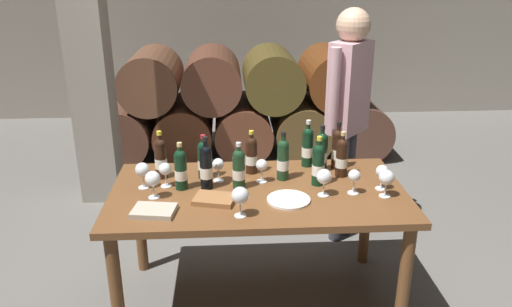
{
  "coord_description": "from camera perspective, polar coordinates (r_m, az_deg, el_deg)",
  "views": [
    {
      "loc": [
        -0.17,
        -2.62,
        2.0
      ],
      "look_at": [
        0.0,
        0.2,
        0.91
      ],
      "focal_mm": 35.21,
      "sensor_mm": 36.0,
      "label": 1
    }
  ],
  "objects": [
    {
      "name": "wine_glass_8",
      "position": [
        2.87,
        14.6,
        -2.71
      ],
      "size": [
        0.09,
        0.09,
        0.16
      ],
      "color": "white",
      "rests_on": "dining_table"
    },
    {
      "name": "wine_glass_2",
      "position": [
        2.97,
        0.65,
        -1.43
      ],
      "size": [
        0.07,
        0.07,
        0.14
      ],
      "color": "white",
      "rests_on": "dining_table"
    },
    {
      "name": "wine_glass_6",
      "position": [
        2.99,
        -4.31,
        -1.33
      ],
      "size": [
        0.07,
        0.07,
        0.14
      ],
      "color": "white",
      "rests_on": "dining_table"
    },
    {
      "name": "wine_glass_3",
      "position": [
        2.96,
        14.14,
        -2.08
      ],
      "size": [
        0.07,
        0.07,
        0.15
      ],
      "color": "white",
      "rests_on": "dining_table"
    },
    {
      "name": "tasting_notebook",
      "position": [
        2.7,
        -11.52,
        -6.41
      ],
      "size": [
        0.24,
        0.19,
        0.03
      ],
      "primitive_type": "cube",
      "rotation": [
        0.0,
        0.0,
        -0.15
      ],
      "color": "#B2A893",
      "rests_on": "dining_table"
    },
    {
      "name": "sommelier_presenting",
      "position": [
        3.61,
        10.4,
        5.35
      ],
      "size": [
        0.36,
        0.39,
        1.72
      ],
      "color": "#383842",
      "rests_on": "ground_plane"
    },
    {
      "name": "wine_glass_4",
      "position": [
        2.96,
        -10.28,
        -1.84
      ],
      "size": [
        0.07,
        0.07,
        0.15
      ],
      "color": "white",
      "rests_on": "dining_table"
    },
    {
      "name": "wine_bottle_4",
      "position": [
        3.0,
        3.09,
        -0.63
      ],
      "size": [
        0.07,
        0.07,
        0.3
      ],
      "color": "#19381E",
      "rests_on": "dining_table"
    },
    {
      "name": "wine_bottle_8",
      "position": [
        3.2,
        9.25,
        0.56
      ],
      "size": [
        0.07,
        0.07,
        0.31
      ],
      "color": "black",
      "rests_on": "dining_table"
    },
    {
      "name": "wine_bottle_9",
      "position": [
        3.21,
        5.88,
        0.81
      ],
      "size": [
        0.07,
        0.07,
        0.31
      ],
      "color": "black",
      "rests_on": "dining_table"
    },
    {
      "name": "leather_ledger",
      "position": [
        2.78,
        -4.74,
        -5.19
      ],
      "size": [
        0.25,
        0.21,
        0.03
      ],
      "primitive_type": "cube",
      "rotation": [
        0.0,
        0.0,
        -0.25
      ],
      "color": "#936038",
      "rests_on": "dining_table"
    },
    {
      "name": "wine_bottle_11",
      "position": [
        3.09,
        9.72,
        -0.39
      ],
      "size": [
        0.07,
        0.07,
        0.29
      ],
      "color": "black",
      "rests_on": "dining_table"
    },
    {
      "name": "wine_glass_9",
      "position": [
        2.82,
        -11.65,
        -2.89
      ],
      "size": [
        0.09,
        0.09,
        0.16
      ],
      "color": "white",
      "rests_on": "dining_table"
    },
    {
      "name": "wine_bottle_10",
      "position": [
        2.91,
        -8.54,
        -1.75
      ],
      "size": [
        0.07,
        0.07,
        0.28
      ],
      "color": "black",
      "rests_on": "dining_table"
    },
    {
      "name": "wine_bottle_1",
      "position": [
        2.95,
        7.09,
        -1.2
      ],
      "size": [
        0.07,
        0.07,
        0.3
      ],
      "color": "black",
      "rests_on": "dining_table"
    },
    {
      "name": "barrel_stack",
      "position": [
        5.42,
        -1.54,
        5.45
      ],
      "size": [
        3.12,
        0.9,
        1.15
      ],
      "color": "#543325",
      "rests_on": "ground_plane"
    },
    {
      "name": "stone_pillar",
      "position": [
        4.43,
        -18.54,
        10.9
      ],
      "size": [
        0.32,
        0.32,
        2.6
      ],
      "primitive_type": "cube",
      "color": "gray",
      "rests_on": "ground_plane"
    },
    {
      "name": "wine_glass_5",
      "position": [
        2.57,
        -1.81,
        -4.86
      ],
      "size": [
        0.09,
        0.09,
        0.16
      ],
      "color": "white",
      "rests_on": "dining_table"
    },
    {
      "name": "wine_glass_0",
      "position": [
        2.82,
        7.75,
        -2.68
      ],
      "size": [
        0.09,
        0.09,
        0.16
      ],
      "color": "white",
      "rests_on": "dining_table"
    },
    {
      "name": "wine_bottle_7",
      "position": [
        3.07,
        -10.77,
        -0.49
      ],
      "size": [
        0.07,
        0.07,
        0.3
      ],
      "color": "black",
      "rests_on": "dining_table"
    },
    {
      "name": "wine_bottle_3",
      "position": [
        2.89,
        -5.69,
        -1.48
      ],
      "size": [
        0.07,
        0.07,
        0.32
      ],
      "color": "black",
      "rests_on": "dining_table"
    },
    {
      "name": "wine_bottle_5",
      "position": [
        3.1,
        -0.53,
        -0.12
      ],
      "size": [
        0.07,
        0.07,
        0.28
      ],
      "color": "black",
      "rests_on": "dining_table"
    },
    {
      "name": "wine_bottle_6",
      "position": [
        3.04,
        -5.96,
        -0.66
      ],
      "size": [
        0.07,
        0.07,
        0.28
      ],
      "color": "black",
      "rests_on": "dining_table"
    },
    {
      "name": "dining_table",
      "position": [
        2.94,
        0.24,
        -5.78
      ],
      "size": [
        1.7,
        0.9,
        0.76
      ],
      "color": "brown",
      "rests_on": "ground_plane"
    },
    {
      "name": "wine_glass_1",
      "position": [
        2.88,
        11.1,
        -2.61
      ],
      "size": [
        0.07,
        0.07,
        0.15
      ],
      "color": "white",
      "rests_on": "dining_table"
    },
    {
      "name": "ground_plane",
      "position": [
        3.3,
        0.22,
        -16.21
      ],
      "size": [
        14.0,
        14.0,
        0.0
      ],
      "primitive_type": "plane",
      "color": "#66635E"
    },
    {
      "name": "wine_glass_7",
      "position": [
        2.96,
        -12.78,
        -1.87
      ],
      "size": [
        0.08,
        0.08,
        0.16
      ],
      "color": "white",
      "rests_on": "dining_table"
    },
    {
      "name": "wine_bottle_2",
      "position": [
        2.88,
        -1.97,
        -1.72
      ],
      "size": [
        0.07,
        0.07,
        0.28
      ],
      "color": "#19381E",
      "rests_on": "dining_table"
    },
    {
      "name": "cellar_back_wall",
      "position": [
        6.85,
        -2.1,
        16.0
      ],
      "size": [
        10.0,
        0.24,
        2.8
      ],
      "primitive_type": "cube",
      "color": "gray",
      "rests_on": "ground_plane"
    },
    {
      "name": "wine_bottle_0",
      "position": [
        3.15,
        7.46,
        0.23
      ],
      "size": [
        0.07,
        0.07,
        0.3
      ],
      "color": "black",
      "rests_on": "dining_table"
    },
    {
      "name": "serving_plate",
      "position": [
        2.78,
        3.72,
        -5.27
      ],
      "size": [
        0.24,
        0.24,
        0.01
      ],
      "primitive_type": "cylinder",
      "color": "white",
      "rests_on": "dining_table"
    }
  ]
}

